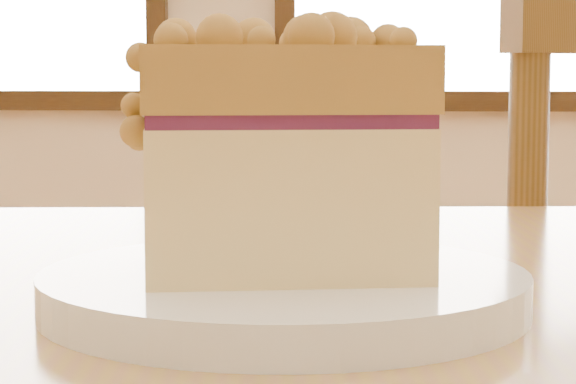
# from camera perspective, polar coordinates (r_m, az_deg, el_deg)

# --- Properties ---
(plate) EXTENTS (0.24, 0.24, 0.02)m
(plate) POSITION_cam_1_polar(r_m,az_deg,el_deg) (0.56, -0.22, -5.11)
(plate) COLOR white
(plate) RESTS_ON cafe_table_main
(cake_slice) EXTENTS (0.16, 0.12, 0.13)m
(cake_slice) POSITION_cam_1_polar(r_m,az_deg,el_deg) (0.55, -0.28, 2.06)
(cake_slice) COLOR #FAD28D
(cake_slice) RESTS_ON plate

